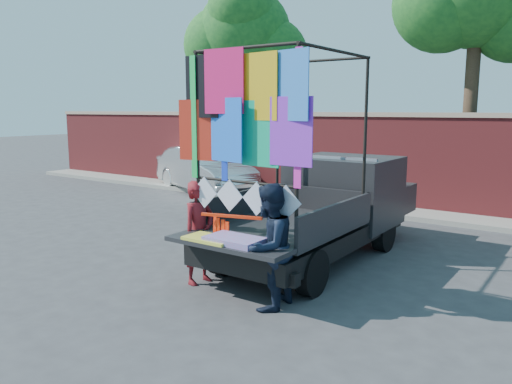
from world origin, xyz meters
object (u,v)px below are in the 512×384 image
Objects in this scene: pickup_truck at (331,206)px; man at (269,247)px; woman at (199,232)px; sedan at (205,170)px.

pickup_truck is 3.27× the size of man.
pickup_truck reaches higher than woman.
pickup_truck is at bearing -172.48° from man.
woman is 1.47m from man.
man is at bearing -112.18° from sedan.
woman reaches higher than sedan.
pickup_truck reaches higher than man.
woman is 0.94× the size of man.
sedan is at bearing -137.40° from man.
woman is (-0.88, -2.73, -0.09)m from pickup_truck.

